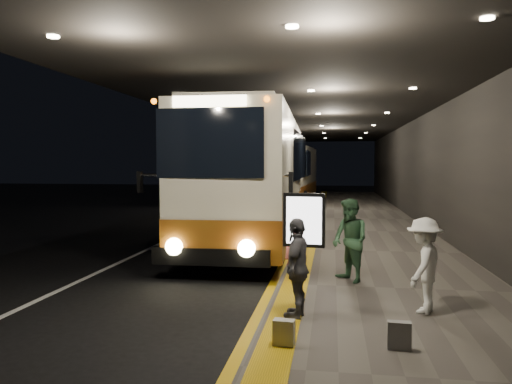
% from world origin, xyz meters
% --- Properties ---
extents(ground, '(90.00, 90.00, 0.00)m').
position_xyz_m(ground, '(0.00, 0.00, 0.00)').
color(ground, black).
extents(lane_line_white, '(0.12, 50.00, 0.01)m').
position_xyz_m(lane_line_white, '(-1.80, 5.00, 0.01)').
color(lane_line_white, silver).
rests_on(lane_line_white, ground).
extents(kerb_stripe_yellow, '(0.18, 50.00, 0.01)m').
position_xyz_m(kerb_stripe_yellow, '(2.35, 5.00, 0.01)').
color(kerb_stripe_yellow, gold).
rests_on(kerb_stripe_yellow, ground).
extents(sidewalk, '(4.50, 50.00, 0.15)m').
position_xyz_m(sidewalk, '(4.75, 5.00, 0.07)').
color(sidewalk, '#514C44').
rests_on(sidewalk, ground).
extents(tactile_strip, '(0.50, 50.00, 0.01)m').
position_xyz_m(tactile_strip, '(2.85, 5.00, 0.16)').
color(tactile_strip, gold).
rests_on(tactile_strip, sidewalk).
extents(terminal_wall, '(0.10, 50.00, 6.00)m').
position_xyz_m(terminal_wall, '(7.00, 5.00, 3.00)').
color(terminal_wall, black).
rests_on(terminal_wall, ground).
extents(support_columns, '(0.80, 24.80, 4.40)m').
position_xyz_m(support_columns, '(-1.50, 4.00, 2.20)').
color(support_columns, black).
rests_on(support_columns, ground).
extents(canopy, '(9.00, 50.00, 0.40)m').
position_xyz_m(canopy, '(2.50, 5.00, 4.60)').
color(canopy, black).
rests_on(canopy, support_columns).
extents(coach_main, '(3.02, 12.68, 3.93)m').
position_xyz_m(coach_main, '(1.04, 3.39, 1.89)').
color(coach_main, beige).
rests_on(coach_main, ground).
extents(coach_second, '(2.86, 11.53, 3.59)m').
position_xyz_m(coach_second, '(0.88, 19.80, 1.73)').
color(coach_second, beige).
rests_on(coach_second, ground).
extents(passenger_boarding, '(0.41, 0.60, 1.59)m').
position_xyz_m(passenger_boarding, '(2.80, -2.71, 0.95)').
color(passenger_boarding, '#C35B6D').
rests_on(passenger_boarding, sidewalk).
extents(passenger_waiting_green, '(0.87, 0.96, 1.68)m').
position_xyz_m(passenger_waiting_green, '(3.92, -2.79, 0.99)').
color(passenger_waiting_green, '#3A6A45').
rests_on(passenger_waiting_green, sidewalk).
extents(passenger_waiting_white, '(0.84, 1.08, 1.52)m').
position_xyz_m(passenger_waiting_white, '(5.02, -4.69, 0.91)').
color(passenger_waiting_white, silver).
rests_on(passenger_waiting_white, sidewalk).
extents(passenger_waiting_grey, '(0.59, 0.96, 1.54)m').
position_xyz_m(passenger_waiting_grey, '(3.04, -5.26, 0.92)').
color(passenger_waiting_grey, '#47464B').
rests_on(passenger_waiting_grey, sidewalk).
extents(bag_polka, '(0.30, 0.14, 0.36)m').
position_xyz_m(bag_polka, '(4.42, -6.41, 0.33)').
color(bag_polka, black).
rests_on(bag_polka, sidewalk).
extents(bag_plain, '(0.29, 0.19, 0.34)m').
position_xyz_m(bag_plain, '(2.95, -6.51, 0.32)').
color(bag_plain, '#B8B7AC').
rests_on(bag_plain, sidewalk).
extents(info_sign, '(0.85, 0.22, 1.78)m').
position_xyz_m(info_sign, '(3.00, -2.87, 1.35)').
color(info_sign, black).
rests_on(info_sign, sidewalk).
extents(stanchion_post, '(0.05, 0.05, 1.01)m').
position_xyz_m(stanchion_post, '(2.81, -2.46, 0.65)').
color(stanchion_post, black).
rests_on(stanchion_post, sidewalk).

